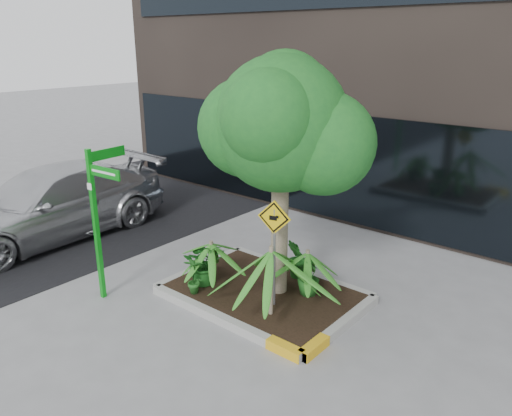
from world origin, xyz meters
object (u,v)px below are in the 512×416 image
Objects in this scene: street_sign_post at (99,209)px; tree at (282,124)px; parked_car at (50,204)px; cattle_sign at (274,236)px.

tree is at bearing 35.19° from street_sign_post.
parked_car is 2.98× the size of cattle_sign.
tree is at bearing 9.89° from parked_car.
street_sign_post is at bearing -140.77° from tree.
cattle_sign is at bearing 24.88° from street_sign_post.
street_sign_post is 2.99m from cattle_sign.
cattle_sign is (2.61, 1.44, -0.26)m from street_sign_post.
street_sign_post reaches higher than parked_car.
parked_car is (-5.77, -1.04, -2.28)m from tree.
cattle_sign reaches higher than parked_car.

